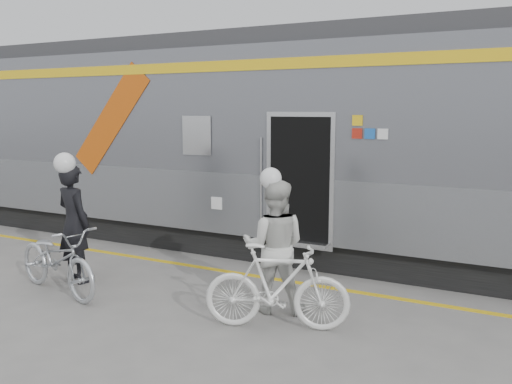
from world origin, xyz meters
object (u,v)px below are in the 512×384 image
Objects in this scene: man at (74,223)px; bicycle_left at (57,259)px; bicycle_right at (277,287)px; woman at (274,246)px.

bicycle_left is (0.20, -0.55, -0.42)m from man.
woman is at bearing 8.84° from bicycle_right.
bicycle_left is 3.47m from bicycle_right.
man is 3.69m from bicycle_right.
man reaches higher than bicycle_left.
woman is (3.36, 0.30, -0.04)m from man.
man reaches higher than bicycle_right.
woman is at bearing -161.54° from man.
woman reaches higher than bicycle_right.
man is 3.37m from woman.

